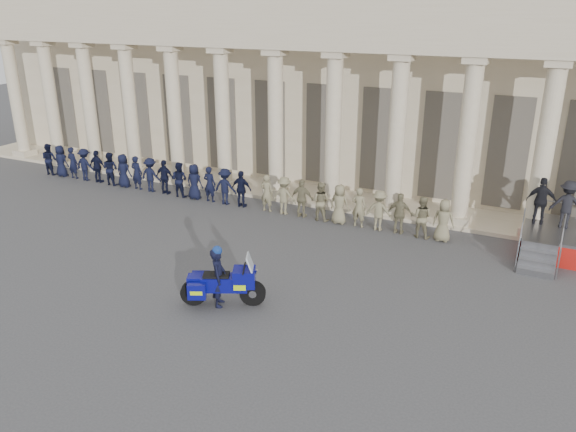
# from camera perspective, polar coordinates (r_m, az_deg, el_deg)

# --- Properties ---
(ground) EXTENTS (90.00, 90.00, 0.00)m
(ground) POSITION_cam_1_polar(r_m,az_deg,el_deg) (17.76, -9.32, -6.21)
(ground) COLOR #3F3F42
(ground) RESTS_ON ground
(building) EXTENTS (40.00, 12.50, 9.00)m
(building) POSITION_cam_1_polar(r_m,az_deg,el_deg) (29.30, 7.27, 13.79)
(building) COLOR #C5B494
(building) RESTS_ON ground
(officer_rank) EXTENTS (20.09, 0.59, 1.56)m
(officer_rank) POSITION_cam_1_polar(r_m,az_deg,el_deg) (24.11, -7.58, 3.18)
(officer_rank) COLOR black
(officer_rank) RESTS_ON ground
(motorcycle) EXTENTS (2.23, 1.48, 1.54)m
(motorcycle) POSITION_cam_1_polar(r_m,az_deg,el_deg) (15.85, -6.57, -6.82)
(motorcycle) COLOR black
(motorcycle) RESTS_ON ground
(rider) EXTENTS (0.64, 0.74, 1.81)m
(rider) POSITION_cam_1_polar(r_m,az_deg,el_deg) (15.76, -7.09, -6.07)
(rider) COLOR black
(rider) RESTS_ON ground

